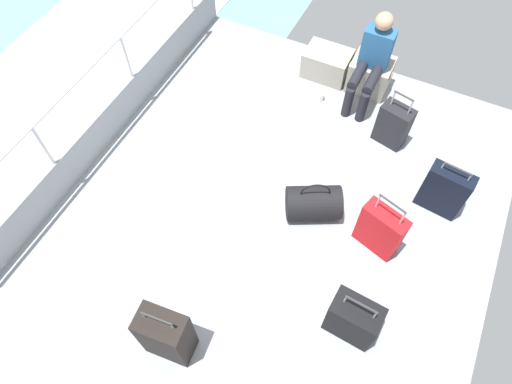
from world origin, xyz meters
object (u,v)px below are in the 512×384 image
cargo_crate_1 (370,75)px  suitcase_3 (353,319)px  suitcase_0 (166,335)px  suitcase_4 (380,230)px  passenger_seated (372,60)px  duffel_bag (313,203)px  paper_cup (321,97)px  suitcase_1 (444,191)px  cargo_crate_0 (327,63)px  suitcase_2 (393,125)px

cargo_crate_1 → suitcase_3: size_ratio=0.80×
suitcase_0 → suitcase_4: suitcase_0 is taller
passenger_seated → suitcase_4: size_ratio=1.42×
passenger_seated → duffel_bag: 1.87m
cargo_crate_1 → suitcase_3: bearing=-74.5°
passenger_seated → suitcase_0: bearing=-98.1°
paper_cup → cargo_crate_1: bearing=45.6°
cargo_crate_1 → paper_cup: bearing=-134.4°
suitcase_3 → paper_cup: size_ratio=6.45×
suitcase_1 → paper_cup: suitcase_1 is taller
suitcase_0 → duffel_bag: (0.59, 1.83, -0.17)m
duffel_bag → cargo_crate_1: bearing=91.9°
suitcase_0 → suitcase_4: size_ratio=1.04×
passenger_seated → duffel_bag: (0.07, -1.82, -0.41)m
cargo_crate_0 → passenger_seated: (0.56, -0.17, 0.41)m
cargo_crate_0 → duffel_bag: 2.09m
suitcase_3 → duffel_bag: suitcase_3 is taller
suitcase_4 → cargo_crate_0: bearing=122.9°
cargo_crate_1 → suitcase_2: (0.50, -0.71, 0.05)m
suitcase_0 → suitcase_2: bearing=72.0°
cargo_crate_0 → cargo_crate_1: bearing=1.3°
cargo_crate_1 → passenger_seated: bearing=-90.0°
suitcase_1 → suitcase_2: 0.97m
cargo_crate_0 → paper_cup: (0.11, -0.45, -0.13)m
passenger_seated → suitcase_2: 0.80m
suitcase_1 → passenger_seated: bearing=135.9°
passenger_seated → suitcase_4: passenger_seated is taller
suitcase_3 → paper_cup: suitcase_3 is taller
suitcase_1 → duffel_bag: size_ratio=1.05×
suitcase_2 → duffel_bag: size_ratio=1.11×
suitcase_2 → suitcase_3: size_ratio=1.13×
suitcase_2 → duffel_bag: bearing=-108.4°
suitcase_2 → suitcase_4: (0.28, -1.36, 0.03)m
cargo_crate_0 → suitcase_1: suitcase_1 is taller
suitcase_1 → suitcase_4: 0.84m
passenger_seated → suitcase_0: 3.70m
suitcase_4 → paper_cup: bearing=127.2°
suitcase_3 → duffel_bag: bearing=127.7°
suitcase_1 → paper_cup: 1.91m
suitcase_0 → suitcase_1: bearing=54.9°
suitcase_2 → suitcase_3: suitcase_2 is taller
passenger_seated → suitcase_0: passenger_seated is taller
duffel_bag → suitcase_2: bearing=71.6°
suitcase_2 → duffel_bag: suitcase_2 is taller
passenger_seated → suitcase_2: (0.50, -0.53, -0.33)m
suitcase_1 → duffel_bag: bearing=-150.8°
suitcase_1 → cargo_crate_1: bearing=131.7°
suitcase_2 → paper_cup: (-0.95, 0.25, -0.21)m
suitcase_0 → paper_cup: size_ratio=8.13×
duffel_bag → paper_cup: duffel_bag is taller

